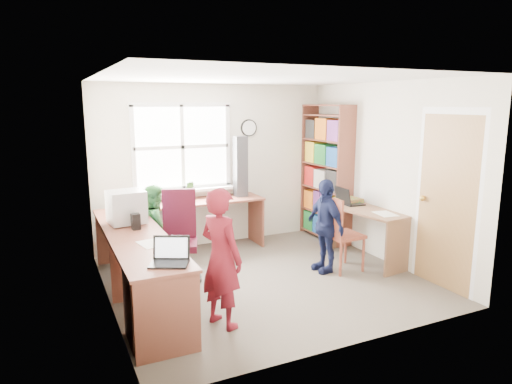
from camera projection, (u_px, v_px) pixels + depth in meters
room at (262, 180)px, 5.42m from camera, size 3.64×3.44×2.44m
l_desk at (163, 268)px, 4.68m from camera, size 2.38×2.95×0.75m
right_desk at (366, 223)px, 6.19m from camera, size 0.73×1.31×0.72m
bookshelf at (326, 176)px, 7.12m from camera, size 0.30×1.02×2.10m
swivel_chair at (180, 242)px, 5.50m from camera, size 0.65×0.65×1.10m
wooden_chair at (339, 231)px, 5.79m from camera, size 0.43×0.43×0.97m
crt_monitor at (126, 207)px, 5.23m from camera, size 0.43×0.39×0.39m
laptop_left at (170, 257)px, 3.97m from camera, size 0.41×0.38×0.22m
laptop_right at (347, 200)px, 6.41m from camera, size 0.31×0.37×0.25m
speaker_a at (136, 222)px, 5.02m from camera, size 0.10×0.10×0.18m
speaker_b at (125, 210)px, 5.52m from camera, size 0.11×0.11×0.19m
cd_tower at (240, 167)px, 6.75m from camera, size 0.18×0.16×0.90m
game_box at (348, 200)px, 6.54m from camera, size 0.34×0.34×0.06m
paper_a at (151, 244)px, 4.52m from camera, size 0.26×0.34×0.00m
paper_b at (385, 214)px, 5.85m from camera, size 0.27×0.34×0.00m
potted_plant at (189, 191)px, 6.45m from camera, size 0.19×0.17×0.29m
person_red at (221, 258)px, 4.32m from camera, size 0.49×0.58×1.36m
person_green at (156, 228)px, 5.83m from camera, size 0.52×0.62×1.11m
person_navy at (325, 226)px, 5.77m from camera, size 0.31×0.71×1.19m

